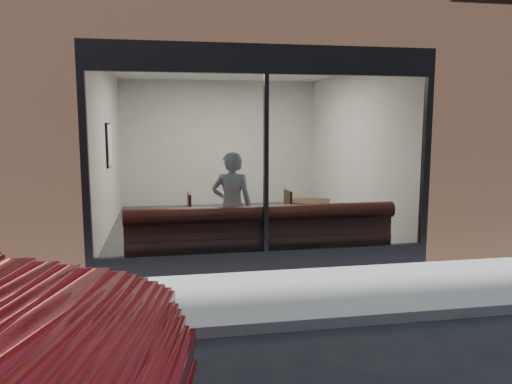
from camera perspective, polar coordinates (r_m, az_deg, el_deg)
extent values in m
plane|color=black|center=(5.47, 5.56, -15.09)|extent=(120.00, 120.00, 0.00)
cube|color=gray|center=(6.37, 3.04, -11.60)|extent=(40.00, 2.00, 0.01)
cube|color=gray|center=(5.41, 5.72, -14.70)|extent=(40.00, 0.10, 0.12)
cube|color=brown|center=(13.06, -20.83, 5.10)|extent=(2.50, 12.00, 3.20)
cube|color=brown|center=(13.85, 11.52, 5.60)|extent=(2.50, 12.00, 3.20)
cube|color=brown|center=(15.91, -5.37, 6.01)|extent=(5.00, 6.00, 3.20)
plane|color=#2D2D30|center=(10.16, -2.22, -4.06)|extent=(6.00, 6.00, 0.00)
plane|color=white|center=(9.99, -2.33, 14.01)|extent=(6.00, 6.00, 0.00)
plane|color=beige|center=(12.91, -4.17, 5.57)|extent=(5.00, 0.00, 5.00)
plane|color=beige|center=(9.91, -16.72, 4.52)|extent=(0.00, 6.00, 6.00)
plane|color=beige|center=(10.60, 11.23, 4.91)|extent=(0.00, 6.00, 6.00)
cube|color=black|center=(7.31, 1.12, -7.83)|extent=(5.00, 0.10, 0.30)
cube|color=black|center=(7.08, 1.18, 14.95)|extent=(5.00, 0.10, 0.40)
cube|color=black|center=(7.05, 1.15, 3.18)|extent=(0.06, 0.10, 2.50)
plane|color=white|center=(7.02, 1.20, 3.16)|extent=(4.80, 0.00, 4.80)
cube|color=black|center=(7.67, 0.52, -6.49)|extent=(4.00, 0.55, 0.45)
imported|color=#A2BAD4|center=(7.72, -2.77, -1.63)|extent=(0.68, 0.51, 1.70)
cube|color=black|center=(8.03, -7.82, -2.13)|extent=(0.70, 0.70, 0.04)
cube|color=black|center=(8.88, 6.28, -1.14)|extent=(0.85, 0.85, 0.04)
cube|color=black|center=(8.61, -8.84, -4.86)|extent=(0.46, 0.46, 0.04)
cube|color=black|center=(8.87, 2.45, -4.40)|extent=(0.42, 0.42, 0.04)
cube|color=white|center=(10.11, -16.39, 5.17)|extent=(0.02, 0.60, 0.80)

